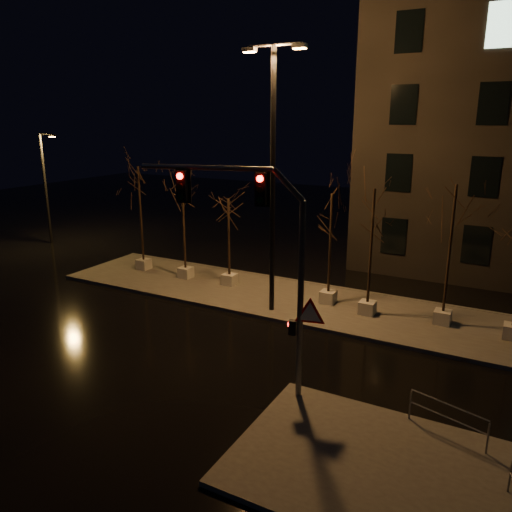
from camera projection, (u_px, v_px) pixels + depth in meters
The scene contains 13 objects.
ground at pixel (202, 348), 18.38m from camera, with size 90.00×90.00×0.00m, color black.
median at pixel (274, 296), 23.45m from camera, with size 22.00×5.00×0.15m, color #494741.
sidewalk_corner at pixel (379, 468), 11.96m from camera, with size 7.00×5.00×0.15m, color #494741.
tree_0 at pixel (139, 190), 26.31m from camera, with size 1.80×1.80×5.75m.
tree_1 at pixel (183, 201), 24.93m from camera, with size 1.80×1.80×5.27m.
tree_2 at pixel (229, 218), 23.99m from camera, with size 1.80×1.80×4.43m.
tree_3 at pixel (331, 219), 21.44m from camera, with size 1.80×1.80×5.06m.
tree_4 at pixel (373, 218), 20.08m from camera, with size 1.80×1.80×5.46m.
tree_5 at pixel (453, 217), 19.01m from camera, with size 1.80×1.80×5.78m.
traffic_signal_mast at pixel (263, 249), 14.10m from camera, with size 5.42×1.27×6.75m.
streetlight_main at pixel (273, 165), 20.02m from camera, with size 2.68×0.37×10.75m.
streetlight_far at pixel (46, 184), 32.70m from camera, with size 1.42×0.26×7.25m.
guard_rail_a at pixel (448, 415), 12.92m from camera, with size 2.04×0.66×0.92m.
Camera 1 is at (9.72, -13.85, 8.17)m, focal length 35.00 mm.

